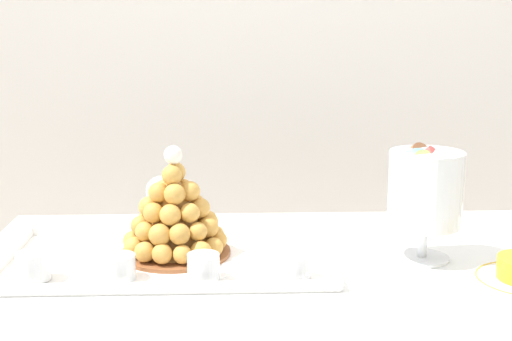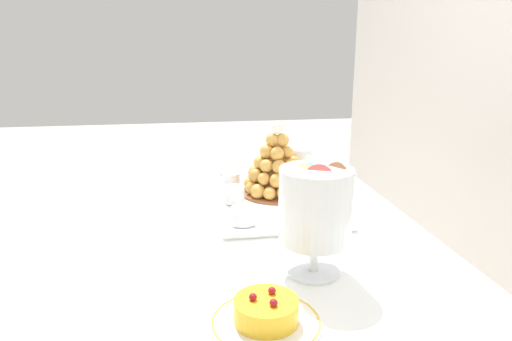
# 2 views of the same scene
# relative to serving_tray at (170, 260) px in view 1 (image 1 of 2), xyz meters

# --- Properties ---
(backdrop_wall) EXTENTS (4.80, 0.10, 2.50)m
(backdrop_wall) POSITION_rel_serving_tray_xyz_m (0.25, 1.13, 0.52)
(backdrop_wall) COLOR silver
(backdrop_wall) RESTS_ON ground_plane
(buffet_table) EXTENTS (1.32, 0.82, 0.73)m
(buffet_table) POSITION_rel_serving_tray_xyz_m (0.25, -0.06, -0.10)
(buffet_table) COLOR brown
(buffet_table) RESTS_ON ground_plane
(serving_tray) EXTENTS (0.66, 0.35, 0.02)m
(serving_tray) POSITION_rel_serving_tray_xyz_m (0.00, 0.00, 0.00)
(serving_tray) COLOR white
(serving_tray) RESTS_ON buffet_table
(croquembouche) EXTENTS (0.23, 0.23, 0.23)m
(croquembouche) POSITION_rel_serving_tray_xyz_m (0.01, 0.03, 0.09)
(croquembouche) COLOR brown
(croquembouche) RESTS_ON serving_tray
(dessert_cup_left) EXTENTS (0.06, 0.06, 0.05)m
(dessert_cup_left) POSITION_rel_serving_tray_xyz_m (-0.24, -0.10, 0.03)
(dessert_cup_left) COLOR silver
(dessert_cup_left) RESTS_ON serving_tray
(dessert_cup_mid_left) EXTENTS (0.06, 0.06, 0.05)m
(dessert_cup_mid_left) POSITION_rel_serving_tray_xyz_m (-0.08, -0.11, 0.02)
(dessert_cup_mid_left) COLOR silver
(dessert_cup_mid_left) RESTS_ON serving_tray
(dessert_cup_centre) EXTENTS (0.06, 0.06, 0.05)m
(dessert_cup_centre) POSITION_rel_serving_tray_xyz_m (0.07, -0.12, 0.03)
(dessert_cup_centre) COLOR silver
(dessert_cup_centre) RESTS_ON serving_tray
(dessert_cup_mid_right) EXTENTS (0.06, 0.06, 0.05)m
(dessert_cup_mid_right) POSITION_rel_serving_tray_xyz_m (0.25, -0.11, 0.02)
(dessert_cup_mid_right) COLOR silver
(dessert_cup_mid_right) RESTS_ON serving_tray
(macaron_goblet) EXTENTS (0.15, 0.15, 0.25)m
(macaron_goblet) POSITION_rel_serving_tray_xyz_m (0.52, -0.00, 0.14)
(macaron_goblet) COLOR white
(macaron_goblet) RESTS_ON buffet_table
(wine_glass) EXTENTS (0.07, 0.07, 0.15)m
(wine_glass) POSITION_rel_serving_tray_xyz_m (-0.03, 0.11, 0.11)
(wine_glass) COLOR silver
(wine_glass) RESTS_ON buffet_table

